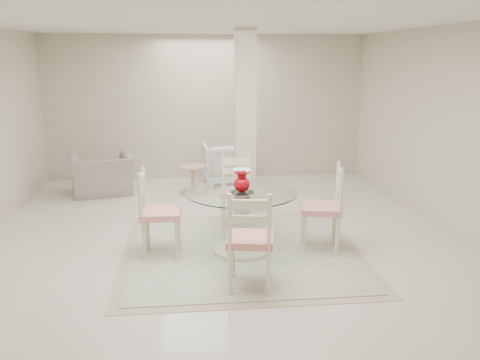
{
  "coord_description": "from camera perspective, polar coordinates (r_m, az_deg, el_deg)",
  "views": [
    {
      "loc": [
        -0.37,
        -6.19,
        2.31
      ],
      "look_at": [
        0.26,
        -0.27,
        0.85
      ],
      "focal_mm": 38.0,
      "sensor_mm": 36.0,
      "label": 1
    }
  ],
  "objects": [
    {
      "name": "ground",
      "position": [
        6.62,
        -2.47,
        -6.65
      ],
      "size": [
        7.0,
        7.0,
        0.0
      ],
      "primitive_type": "plane",
      "color": "silver",
      "rests_on": "ground"
    },
    {
      "name": "dining_chair_west",
      "position": [
        6.0,
        -9.6,
        -2.93
      ],
      "size": [
        0.48,
        0.48,
        1.15
      ],
      "rotation": [
        0.0,
        0.0,
        1.53
      ],
      "color": "beige",
      "rests_on": "ground"
    },
    {
      "name": "dining_chair_east",
      "position": [
        6.15,
        9.77,
        -2.37
      ],
      "size": [
        0.55,
        0.55,
        1.17
      ],
      "rotation": [
        0.0,
        0.0,
        -1.76
      ],
      "color": "beige",
      "rests_on": "ground"
    },
    {
      "name": "dining_table",
      "position": [
        6.07,
        0.2,
        -4.72
      ],
      "size": [
        1.31,
        1.31,
        0.76
      ],
      "rotation": [
        0.0,
        0.0,
        -0.02
      ],
      "color": "beige",
      "rests_on": "ground"
    },
    {
      "name": "room_shell",
      "position": [
        6.22,
        -2.65,
        9.58
      ],
      "size": [
        6.02,
        7.02,
        2.71
      ],
      "color": "beige",
      "rests_on": "ground"
    },
    {
      "name": "dining_chair_north",
      "position": [
        6.99,
        -0.47,
        -0.67
      ],
      "size": [
        0.48,
        0.48,
        1.07
      ],
      "rotation": [
        0.0,
        0.0,
        -0.13
      ],
      "color": "#F6EECA",
      "rests_on": "ground"
    },
    {
      "name": "area_rug",
      "position": [
        6.2,
        0.2,
        -8.03
      ],
      "size": [
        2.84,
        2.84,
        0.02
      ],
      "color": "tan",
      "rests_on": "ground"
    },
    {
      "name": "dining_chair_south",
      "position": [
        5.03,
        1.11,
        -6.02
      ],
      "size": [
        0.53,
        0.53,
        1.15
      ],
      "rotation": [
        0.0,
        0.0,
        2.97
      ],
      "color": "#F0EAC5",
      "rests_on": "ground"
    },
    {
      "name": "recliner_taupe",
      "position": [
        8.99,
        -15.23,
        0.61
      ],
      "size": [
        1.22,
        1.12,
        0.67
      ],
      "primitive_type": "imported",
      "rotation": [
        0.0,
        0.0,
        3.38
      ],
      "color": "gray",
      "rests_on": "ground"
    },
    {
      "name": "red_vase",
      "position": [
        5.93,
        0.2,
        -0.06
      ],
      "size": [
        0.22,
        0.19,
        0.29
      ],
      "color": "#A3050F",
      "rests_on": "dining_table"
    },
    {
      "name": "column",
      "position": [
        7.6,
        0.58,
        6.53
      ],
      "size": [
        0.3,
        0.3,
        2.7
      ],
      "primitive_type": "cube",
      "color": "beige",
      "rests_on": "ground"
    },
    {
      "name": "side_table",
      "position": [
        8.76,
        -5.31,
        -0.06
      ],
      "size": [
        0.46,
        0.46,
        0.48
      ],
      "color": "tan",
      "rests_on": "ground"
    },
    {
      "name": "armchair_white",
      "position": [
        9.37,
        -1.63,
        1.86
      ],
      "size": [
        0.85,
        0.87,
        0.75
      ],
      "primitive_type": "imported",
      "rotation": [
        0.0,
        0.0,
        3.21
      ],
      "color": "white",
      "rests_on": "ground"
    }
  ]
}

